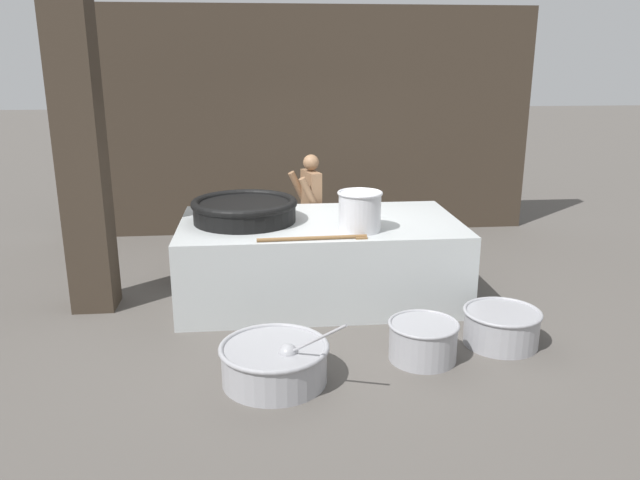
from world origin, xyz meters
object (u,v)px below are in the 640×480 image
at_px(cook, 310,206).
at_px(stock_pot, 360,210).
at_px(giant_wok_near, 245,209).
at_px(prep_bowl_vegetables, 275,361).
at_px(prep_bowl_extra, 501,325).
at_px(prep_bowl_meat, 423,339).

bearing_deg(cook, stock_pot, 88.68).
distance_m(giant_wok_near, prep_bowl_vegetables, 2.25).
distance_m(giant_wok_near, stock_pot, 1.35).
bearing_deg(prep_bowl_vegetables, prep_bowl_extra, 13.35).
distance_m(prep_bowl_vegetables, prep_bowl_meat, 1.43).
distance_m(cook, prep_bowl_meat, 3.09).
distance_m(cook, prep_bowl_vegetables, 3.31).
xyz_separation_m(giant_wok_near, prep_bowl_vegetables, (0.27, -2.05, -0.88)).
xyz_separation_m(giant_wok_near, prep_bowl_meat, (1.66, -1.76, -0.87)).
relative_size(giant_wok_near, prep_bowl_meat, 1.83).
bearing_deg(prep_bowl_meat, stock_pot, 108.62).
distance_m(giant_wok_near, prep_bowl_meat, 2.58).
bearing_deg(stock_pot, cook, 103.24).
bearing_deg(prep_bowl_extra, stock_pot, 142.06).
relative_size(cook, prep_bowl_extra, 1.99).
xyz_separation_m(stock_pot, prep_bowl_vegetables, (-0.98, -1.53, -0.96)).
bearing_deg(prep_bowl_meat, cook, 105.56).
bearing_deg(stock_pot, prep_bowl_extra, -37.94).
height_order(cook, prep_bowl_meat, cook).
xyz_separation_m(prep_bowl_meat, prep_bowl_extra, (0.86, 0.25, -0.01)).
height_order(stock_pot, prep_bowl_meat, stock_pot).
distance_m(giant_wok_near, cook, 1.45).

